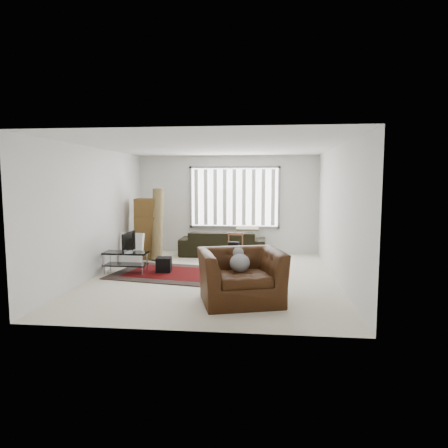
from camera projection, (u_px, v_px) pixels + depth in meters
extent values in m
plane|color=beige|center=(213.00, 277.00, 8.34)|extent=(6.00, 6.00, 0.00)
cube|color=white|center=(213.00, 146.00, 8.04)|extent=(5.00, 6.00, 0.02)
cube|color=white|center=(227.00, 204.00, 11.15)|extent=(5.00, 0.02, 2.70)
cube|color=white|center=(183.00, 232.00, 5.22)|extent=(5.00, 0.02, 2.70)
cube|color=white|center=(96.00, 212.00, 8.45)|extent=(0.02, 6.00, 2.70)
cube|color=white|center=(338.00, 214.00, 7.93)|extent=(0.02, 6.00, 2.70)
cube|color=white|center=(234.00, 197.00, 11.09)|extent=(2.40, 0.01, 1.60)
cube|color=gray|center=(234.00, 197.00, 11.07)|extent=(2.52, 0.06, 1.72)
cube|color=white|center=(234.00, 197.00, 11.03)|extent=(2.40, 0.02, 1.55)
cube|color=black|center=(177.00, 273.00, 8.64)|extent=(2.93, 2.21, 0.02)
cube|color=#4C0607|center=(177.00, 273.00, 8.64)|extent=(2.29, 1.57, 0.00)
cube|color=black|center=(126.00, 253.00, 8.68)|extent=(0.94, 0.42, 0.04)
cube|color=black|center=(126.00, 265.00, 8.70)|extent=(0.90, 0.39, 0.03)
cylinder|color=#B2B2B7|center=(104.00, 264.00, 8.57)|extent=(0.03, 0.03, 0.47)
cylinder|color=#B2B2B7|center=(142.00, 265.00, 8.48)|extent=(0.03, 0.03, 0.47)
cylinder|color=#B2B2B7|center=(110.00, 260.00, 8.92)|extent=(0.03, 0.03, 0.47)
cylinder|color=#B2B2B7|center=(147.00, 261.00, 8.83)|extent=(0.03, 0.03, 0.47)
imported|color=black|center=(125.00, 242.00, 8.65)|extent=(0.10, 0.76, 0.44)
cube|color=black|center=(164.00, 265.00, 8.75)|extent=(0.35, 0.35, 0.32)
cube|color=brown|center=(147.00, 247.00, 10.37)|extent=(0.70, 0.65, 0.57)
cube|color=brown|center=(147.00, 227.00, 10.28)|extent=(0.64, 0.59, 0.52)
cube|color=brown|center=(146.00, 208.00, 10.28)|extent=(0.58, 0.58, 0.46)
cube|color=silver|center=(131.00, 248.00, 9.64)|extent=(0.63, 0.36, 0.76)
cylinder|color=olive|center=(157.00, 224.00, 10.12)|extent=(0.28, 0.56, 1.82)
imported|color=black|center=(223.00, 239.00, 10.72)|extent=(2.28, 0.99, 0.88)
cube|color=tan|center=(234.00, 249.00, 9.51)|extent=(0.45, 0.45, 0.04)
cylinder|color=brown|center=(225.00, 258.00, 9.41)|extent=(0.04, 0.04, 0.38)
cylinder|color=brown|center=(239.00, 259.00, 9.33)|extent=(0.04, 0.04, 0.38)
cylinder|color=brown|center=(229.00, 256.00, 9.74)|extent=(0.04, 0.04, 0.38)
cylinder|color=brown|center=(242.00, 256.00, 9.66)|extent=(0.04, 0.04, 0.38)
cube|color=brown|center=(235.00, 234.00, 9.65)|extent=(0.39, 0.09, 0.06)
cube|color=brown|center=(229.00, 240.00, 9.71)|extent=(0.04, 0.04, 0.38)
cube|color=brown|center=(242.00, 241.00, 9.63)|extent=(0.04, 0.04, 0.38)
cube|color=black|center=(234.00, 245.00, 9.50)|extent=(0.27, 0.18, 0.16)
imported|color=#3A1D0C|center=(241.00, 272.00, 6.62)|extent=(1.61, 1.49, 0.99)
ellipsoid|color=#59595B|center=(241.00, 264.00, 6.60)|extent=(0.36, 0.42, 0.25)
sphere|color=#59595B|center=(238.00, 253.00, 6.77)|extent=(0.19, 0.19, 0.19)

